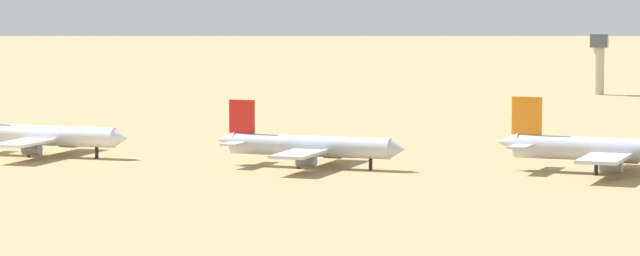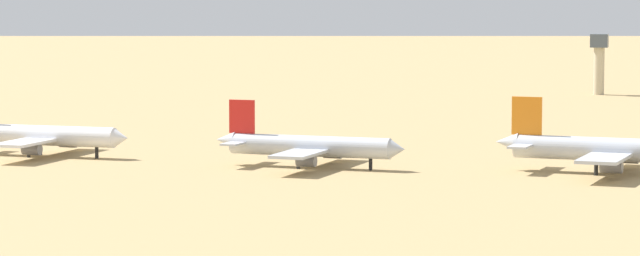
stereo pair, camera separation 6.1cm
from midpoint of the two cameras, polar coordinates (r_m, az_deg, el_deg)
name	(u,v)px [view 1 (the left image)]	position (r m, az deg, el deg)	size (l,w,h in m)	color
ground	(304,170)	(279.90, -0.60, -1.54)	(4000.00, 4000.00, 0.00)	tan
parked_jet_red_3	(39,135)	(307.13, -10.09, -0.27)	(37.14, 31.30, 12.27)	white
parked_jet_red_4	(308,146)	(283.59, -0.44, -0.66)	(36.16, 30.55, 11.94)	silver
parked_jet_orange_5	(606,149)	(278.61, 10.26, -0.77)	(39.73, 33.66, 13.12)	silver
control_tower	(599,58)	(477.92, 10.02, 2.50)	(5.20, 5.20, 18.09)	#C6B793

